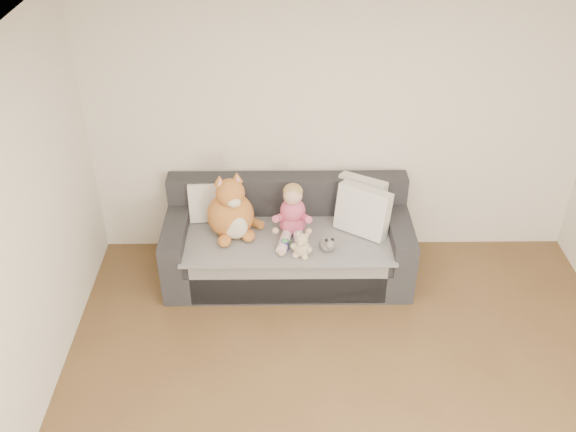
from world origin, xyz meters
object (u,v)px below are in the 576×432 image
object	(u,v)px
toddler	(293,215)
sippy_cup	(285,243)
teddy_bear	(302,247)
sofa	(288,244)
plush_cat	(231,212)

from	to	relation	value
toddler	sippy_cup	world-z (taller)	toddler
toddler	teddy_bear	size ratio (longest dim) A/B	2.07
sofa	teddy_bear	world-z (taller)	sofa
sofa	toddler	world-z (taller)	toddler
teddy_bear	plush_cat	bearing A→B (deg)	172.13
plush_cat	teddy_bear	size ratio (longest dim) A/B	2.61
toddler	sippy_cup	bearing A→B (deg)	-104.34
plush_cat	teddy_bear	world-z (taller)	plush_cat
plush_cat	teddy_bear	xyz separation A→B (m)	(0.61, -0.33, -0.13)
teddy_bear	sippy_cup	bearing A→B (deg)	167.15
toddler	plush_cat	distance (m)	0.54
plush_cat	teddy_bear	bearing A→B (deg)	-48.04
sofa	sippy_cup	world-z (taller)	sofa
sofa	teddy_bear	size ratio (longest dim) A/B	9.07
sofa	sippy_cup	bearing A→B (deg)	-95.28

